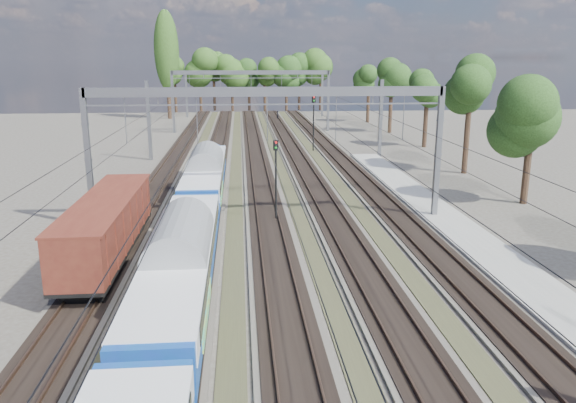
{
  "coord_description": "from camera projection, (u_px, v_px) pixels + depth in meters",
  "views": [
    {
      "loc": [
        -1.76,
        -6.4,
        10.82
      ],
      "look_at": [
        0.89,
        24.67,
        2.8
      ],
      "focal_mm": 35.0,
      "sensor_mm": 36.0,
      "label": 1
    }
  ],
  "objects": [
    {
      "name": "track_bed",
      "position": [
        260.0,
        176.0,
        52.42
      ],
      "size": [
        21.0,
        130.0,
        0.34
      ],
      "color": "#47423A",
      "rests_on": "ground"
    },
    {
      "name": "platform",
      "position": [
        507.0,
        268.0,
        29.27
      ],
      "size": [
        3.0,
        70.0,
        0.3
      ],
      "primitive_type": "cube",
      "color": "gray",
      "rests_on": "ground"
    },
    {
      "name": "catenary",
      "position": [
        260.0,
        101.0,
        58.29
      ],
      "size": [
        25.65,
        130.0,
        9.0
      ],
      "color": "slate",
      "rests_on": "ground"
    },
    {
      "name": "tree_belt",
      "position": [
        300.0,
        73.0,
        94.71
      ],
      "size": [
        40.44,
        99.09,
        11.8
      ],
      "color": "black",
      "rests_on": "ground"
    },
    {
      "name": "poplar",
      "position": [
        166.0,
        51.0,
        99.43
      ],
      "size": [
        4.4,
        4.4,
        19.04
      ],
      "color": "black",
      "rests_on": "ground"
    },
    {
      "name": "emu_train",
      "position": [
        180.0,
        257.0,
        24.58
      ],
      "size": [
        2.74,
        58.05,
        4.01
      ],
      "color": "black",
      "rests_on": "ground"
    },
    {
      "name": "freight_boxcar",
      "position": [
        107.0,
        225.0,
        30.11
      ],
      "size": [
        2.73,
        13.18,
        3.4
      ],
      "color": "black",
      "rests_on": "ground"
    },
    {
      "name": "worker",
      "position": [
        278.0,
        115.0,
        100.12
      ],
      "size": [
        0.41,
        0.61,
        1.63
      ],
      "primitive_type": "imported",
      "rotation": [
        0.0,
        0.0,
        1.61
      ],
      "color": "black",
      "rests_on": "ground"
    },
    {
      "name": "signal_near",
      "position": [
        276.0,
        171.0,
        37.36
      ],
      "size": [
        0.36,
        0.33,
        5.55
      ],
      "rotation": [
        0.0,
        0.0,
        -0.11
      ],
      "color": "black",
      "rests_on": "ground"
    },
    {
      "name": "signal_far",
      "position": [
        314.0,
        116.0,
        65.84
      ],
      "size": [
        0.46,
        0.43,
        6.52
      ],
      "rotation": [
        0.0,
        0.0,
        0.38
      ],
      "color": "black",
      "rests_on": "ground"
    }
  ]
}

